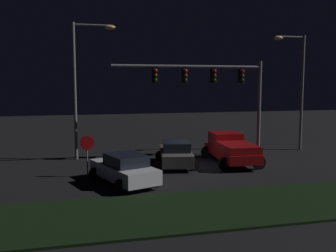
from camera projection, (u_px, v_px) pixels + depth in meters
name	position (u px, v px, depth m)	size (l,w,h in m)	color
ground_plane	(191.00, 166.00, 23.38)	(80.00, 80.00, 0.00)	black
grass_median	(248.00, 205.00, 15.79)	(26.65, 4.73, 0.10)	black
pickup_truck	(230.00, 147.00, 24.33)	(3.14, 5.53, 1.80)	maroon
car_sedan	(124.00, 169.00, 19.31)	(3.38, 4.75, 1.51)	silver
car_sedan_far	(176.00, 154.00, 23.48)	(3.03, 4.67, 1.51)	#514C47
traffic_signal_gantry	(214.00, 83.00, 25.82)	(10.32, 0.56, 6.50)	slate
street_lamp_left	(83.00, 75.00, 25.05)	(2.79, 0.44, 8.88)	slate
street_lamp_right	(297.00, 79.00, 28.45)	(2.54, 0.44, 8.49)	slate
stop_sign	(87.00, 148.00, 20.58)	(0.76, 0.08, 2.23)	slate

